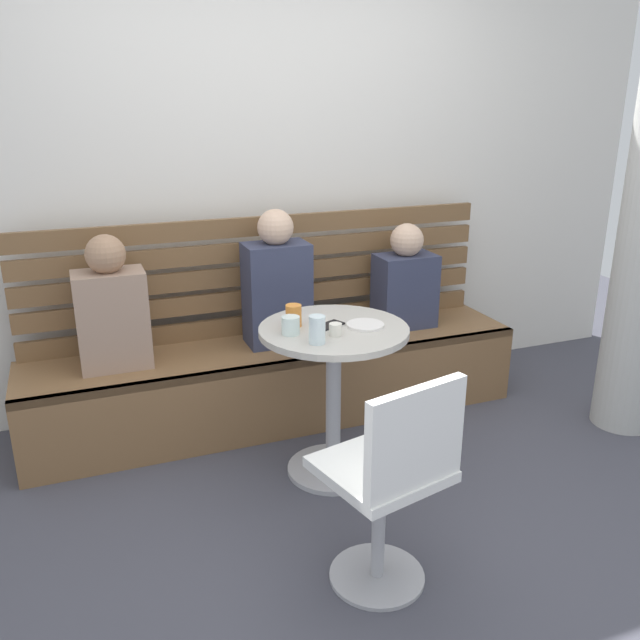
{
  "coord_description": "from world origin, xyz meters",
  "views": [
    {
      "loc": [
        -1.0,
        -2.0,
        1.73
      ],
      "look_at": [
        0.03,
        0.66,
        0.75
      ],
      "focal_mm": 36.82,
      "sensor_mm": 36.0,
      "label": 1
    }
  ],
  "objects_px": {
    "plate_small": "(365,325)",
    "white_chair": "(392,478)",
    "cup_glass_tall": "(317,330)",
    "cup_glass_short": "(291,325)",
    "phone_on_table": "(329,325)",
    "cafe_table": "(334,373)",
    "cup_tumbler_orange": "(294,316)",
    "booth_bench": "(280,381)",
    "cup_espresso_small": "(335,330)",
    "person_child_left": "(405,282)",
    "person_child_middle": "(111,310)",
    "person_adult": "(277,285)"
  },
  "relations": [
    {
      "from": "white_chair",
      "to": "cup_glass_tall",
      "type": "relative_size",
      "value": 7.08
    },
    {
      "from": "booth_bench",
      "to": "person_adult",
      "type": "bearing_deg",
      "value": 78.05
    },
    {
      "from": "cup_glass_short",
      "to": "cup_tumbler_orange",
      "type": "bearing_deg",
      "value": 63.7
    },
    {
      "from": "person_child_left",
      "to": "person_child_middle",
      "type": "relative_size",
      "value": 0.91
    },
    {
      "from": "cup_tumbler_orange",
      "to": "phone_on_table",
      "type": "height_order",
      "value": "cup_tumbler_orange"
    },
    {
      "from": "white_chair",
      "to": "person_child_middle",
      "type": "relative_size",
      "value": 1.27
    },
    {
      "from": "person_adult",
      "to": "cup_tumbler_orange",
      "type": "xyz_separation_m",
      "value": [
        -0.11,
        -0.59,
        0.02
      ]
    },
    {
      "from": "cup_tumbler_orange",
      "to": "cup_glass_tall",
      "type": "bearing_deg",
      "value": -84.86
    },
    {
      "from": "cup_glass_short",
      "to": "cup_espresso_small",
      "type": "bearing_deg",
      "value": -26.99
    },
    {
      "from": "booth_bench",
      "to": "plate_small",
      "type": "distance_m",
      "value": 0.87
    },
    {
      "from": "booth_bench",
      "to": "white_chair",
      "type": "distance_m",
      "value": 1.46
    },
    {
      "from": "cup_glass_tall",
      "to": "phone_on_table",
      "type": "xyz_separation_m",
      "value": [
        0.13,
        0.18,
        -0.06
      ]
    },
    {
      "from": "cup_tumbler_orange",
      "to": "plate_small",
      "type": "height_order",
      "value": "cup_tumbler_orange"
    },
    {
      "from": "white_chair",
      "to": "person_child_left",
      "type": "relative_size",
      "value": 1.4
    },
    {
      "from": "person_adult",
      "to": "person_child_middle",
      "type": "xyz_separation_m",
      "value": [
        -0.86,
        -0.03,
        -0.03
      ]
    },
    {
      "from": "white_chair",
      "to": "cup_glass_short",
      "type": "distance_m",
      "value": 0.86
    },
    {
      "from": "cup_tumbler_orange",
      "to": "plate_small",
      "type": "relative_size",
      "value": 0.59
    },
    {
      "from": "booth_bench",
      "to": "cup_glass_short",
      "type": "xyz_separation_m",
      "value": [
        -0.15,
        -0.64,
        0.56
      ]
    },
    {
      "from": "cup_glass_tall",
      "to": "white_chair",
      "type": "bearing_deg",
      "value": -87.56
    },
    {
      "from": "booth_bench",
      "to": "cup_tumbler_orange",
      "type": "bearing_deg",
      "value": -100.26
    },
    {
      "from": "person_child_left",
      "to": "plate_small",
      "type": "relative_size",
      "value": 3.57
    },
    {
      "from": "cup_glass_tall",
      "to": "cup_glass_short",
      "type": "xyz_separation_m",
      "value": [
        -0.07,
        0.15,
        -0.02
      ]
    },
    {
      "from": "person_child_left",
      "to": "cup_glass_short",
      "type": "xyz_separation_m",
      "value": [
        -0.93,
        -0.68,
        0.07
      ]
    },
    {
      "from": "cup_glass_tall",
      "to": "cup_glass_short",
      "type": "distance_m",
      "value": 0.16
    },
    {
      "from": "plate_small",
      "to": "person_adult",
      "type": "bearing_deg",
      "value": 105.3
    },
    {
      "from": "plate_small",
      "to": "white_chair",
      "type": "bearing_deg",
      "value": -108.02
    },
    {
      "from": "person_adult",
      "to": "cup_tumbler_orange",
      "type": "distance_m",
      "value": 0.6
    },
    {
      "from": "cup_espresso_small",
      "to": "person_child_left",
      "type": "bearing_deg",
      "value": 45.41
    },
    {
      "from": "cafe_table",
      "to": "person_child_left",
      "type": "bearing_deg",
      "value": 42.7
    },
    {
      "from": "white_chair",
      "to": "person_adult",
      "type": "distance_m",
      "value": 1.51
    },
    {
      "from": "phone_on_table",
      "to": "cup_espresso_small",
      "type": "bearing_deg",
      "value": 144.4
    },
    {
      "from": "person_child_middle",
      "to": "cup_espresso_small",
      "type": "xyz_separation_m",
      "value": [
        0.88,
        -0.74,
        0.03
      ]
    },
    {
      "from": "cup_glass_short",
      "to": "phone_on_table",
      "type": "distance_m",
      "value": 0.2
    },
    {
      "from": "plate_small",
      "to": "person_child_left",
      "type": "bearing_deg",
      "value": 50.35
    },
    {
      "from": "white_chair",
      "to": "phone_on_table",
      "type": "height_order",
      "value": "white_chair"
    },
    {
      "from": "person_child_left",
      "to": "plate_small",
      "type": "distance_m",
      "value": 0.91
    },
    {
      "from": "booth_bench",
      "to": "cup_espresso_small",
      "type": "xyz_separation_m",
      "value": [
        0.03,
        -0.73,
        0.55
      ]
    },
    {
      "from": "cup_glass_tall",
      "to": "cup_tumbler_orange",
      "type": "height_order",
      "value": "cup_glass_tall"
    },
    {
      "from": "person_child_middle",
      "to": "cup_espresso_small",
      "type": "relative_size",
      "value": 11.93
    },
    {
      "from": "booth_bench",
      "to": "cup_espresso_small",
      "type": "bearing_deg",
      "value": -87.7
    },
    {
      "from": "cafe_table",
      "to": "cup_glass_tall",
      "type": "bearing_deg",
      "value": -131.86
    },
    {
      "from": "person_adult",
      "to": "cup_tumbler_orange",
      "type": "height_order",
      "value": "person_adult"
    },
    {
      "from": "cafe_table",
      "to": "white_chair",
      "type": "distance_m",
      "value": 0.82
    },
    {
      "from": "cup_glass_short",
      "to": "cafe_table",
      "type": "bearing_deg",
      "value": 3.4
    },
    {
      "from": "cup_tumbler_orange",
      "to": "plate_small",
      "type": "bearing_deg",
      "value": -21.49
    },
    {
      "from": "person_child_middle",
      "to": "plate_small",
      "type": "xyz_separation_m",
      "value": [
        1.05,
        -0.68,
        0.01
      ]
    },
    {
      "from": "cup_glass_short",
      "to": "person_child_middle",
      "type": "bearing_deg",
      "value": 136.99
    },
    {
      "from": "person_child_middle",
      "to": "person_child_left",
      "type": "bearing_deg",
      "value": 0.8
    },
    {
      "from": "cafe_table",
      "to": "cup_glass_short",
      "type": "height_order",
      "value": "cup_glass_short"
    },
    {
      "from": "phone_on_table",
      "to": "plate_small",
      "type": "bearing_deg",
      "value": -137.47
    }
  ]
}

